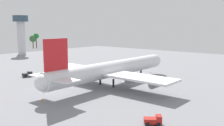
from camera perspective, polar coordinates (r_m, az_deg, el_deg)
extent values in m
plane|color=gray|center=(97.46, 0.00, -4.83)|extent=(266.50, 266.50, 0.00)
cylinder|color=silver|center=(96.27, 0.00, -1.35)|extent=(61.21, 5.92, 5.92)
sphere|color=silver|center=(121.00, 9.40, 0.53)|extent=(5.80, 5.80, 5.80)
sphere|color=silver|center=(75.95, -15.12, -4.27)|extent=(5.03, 5.03, 5.03)
cube|color=red|center=(77.54, -12.37, 1.85)|extent=(8.57, 0.50, 9.46)
cube|color=silver|center=(74.19, -10.72, -3.72)|extent=(5.51, 8.87, 0.36)
cube|color=silver|center=(81.64, -14.93, -2.76)|extent=(5.51, 8.87, 0.36)
cube|color=silver|center=(85.45, 6.10, -3.24)|extent=(10.41, 25.36, 0.70)
cube|color=silver|center=(104.13, -7.18, -1.17)|extent=(10.41, 25.36, 0.70)
cylinder|color=gray|center=(88.71, 4.41, -3.84)|extent=(4.73, 2.48, 2.48)
cylinder|color=gray|center=(83.71, 9.64, -4.67)|extent=(4.73, 2.48, 2.48)
cylinder|color=gray|center=(102.36, -5.31, -2.21)|extent=(4.73, 2.48, 2.48)
cylinder|color=gray|center=(109.16, -8.77, -1.62)|extent=(4.73, 2.48, 2.48)
cylinder|color=black|center=(112.50, 6.46, -2.31)|extent=(0.70, 0.70, 3.04)
cylinder|color=black|center=(92.79, 0.32, -4.54)|extent=(0.70, 0.70, 3.04)
cylinder|color=black|center=(97.00, -2.64, -3.98)|extent=(0.70, 0.70, 3.04)
cube|color=#B21E19|center=(59.78, 10.38, -12.21)|extent=(2.44, 2.27, 1.74)
cube|color=#B21E19|center=(59.68, 8.45, -12.53)|extent=(3.33, 3.44, 1.09)
cylinder|color=black|center=(59.01, 10.37, -13.40)|extent=(0.79, 0.92, 0.93)
cylinder|color=black|center=(61.14, 10.10, -12.60)|extent=(0.79, 0.92, 0.93)
cylinder|color=black|center=(58.76, 7.94, -13.44)|extent=(0.79, 0.92, 0.93)
cylinder|color=black|center=(60.90, 7.76, -12.63)|extent=(0.79, 0.92, 0.93)
cube|color=#232328|center=(129.44, 2.11, -0.85)|extent=(1.60, 2.21, 2.08)
cube|color=#232328|center=(127.97, 1.66, -1.13)|extent=(2.50, 2.30, 1.30)
cylinder|color=black|center=(129.02, 2.53, -1.35)|extent=(1.04, 0.38, 1.01)
cylinder|color=black|center=(130.21, 1.68, -1.26)|extent=(1.04, 0.38, 1.01)
cylinder|color=black|center=(127.10, 1.98, -1.50)|extent=(1.04, 0.38, 1.01)
cylinder|color=black|center=(128.31, 1.13, -1.40)|extent=(1.04, 0.38, 1.01)
cube|color=#232328|center=(118.28, -17.84, -2.21)|extent=(1.68, 2.13, 1.77)
cube|color=#232328|center=(117.46, -18.71, -2.46)|extent=(2.67, 2.22, 1.24)
cylinder|color=black|center=(117.48, -17.59, -2.71)|extent=(0.99, 0.37, 0.97)
cylinder|color=black|center=(119.39, -18.06, -2.56)|extent=(0.99, 0.37, 0.97)
cylinder|color=black|center=(116.40, -18.68, -2.86)|extent=(0.99, 0.37, 0.97)
cylinder|color=black|center=(118.33, -19.14, -2.70)|extent=(0.99, 0.37, 0.97)
cube|color=#333338|center=(131.86, -4.40, -0.82)|extent=(1.69, 2.08, 1.74)
cube|color=#2D5193|center=(133.53, -3.80, -0.81)|extent=(2.92, 2.16, 1.21)
cylinder|color=black|center=(132.72, -4.74, -1.14)|extent=(0.86, 0.34, 0.84)
cylinder|color=black|center=(131.35, -4.03, -1.23)|extent=(0.86, 0.34, 0.84)
cylinder|color=black|center=(134.74, -3.99, -0.99)|extent=(0.86, 0.34, 0.84)
cylinder|color=black|center=(133.38, -3.29, -1.08)|extent=(0.86, 0.34, 0.84)
cone|color=orange|center=(122.11, 8.60, -2.08)|extent=(0.45, 0.45, 0.65)
cone|color=orange|center=(78.97, -15.27, -7.99)|extent=(0.54, 0.54, 0.78)
cylinder|color=silver|center=(211.78, -19.55, 5.26)|extent=(6.05, 6.05, 25.27)
cylinder|color=#334756|center=(211.63, -19.75, 9.32)|extent=(11.49, 11.49, 4.71)
cylinder|color=#51381E|center=(261.67, -17.17, 3.93)|extent=(0.89, 0.89, 7.66)
sphere|color=#356635|center=(261.33, -17.22, 5.21)|extent=(6.69, 6.69, 6.69)
cylinder|color=#51381E|center=(263.59, -16.50, 4.30)|extent=(0.89, 0.89, 10.54)
sphere|color=#227634|center=(263.24, -16.56, 5.80)|extent=(5.38, 5.38, 5.38)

